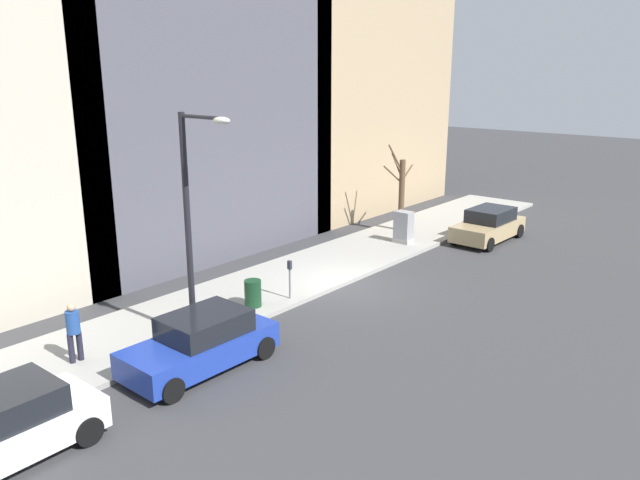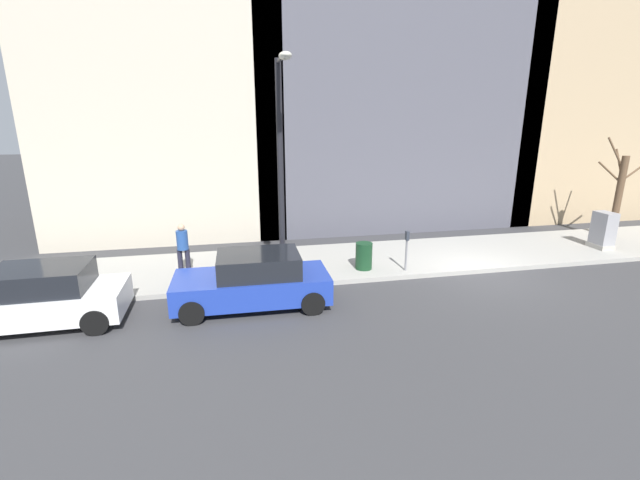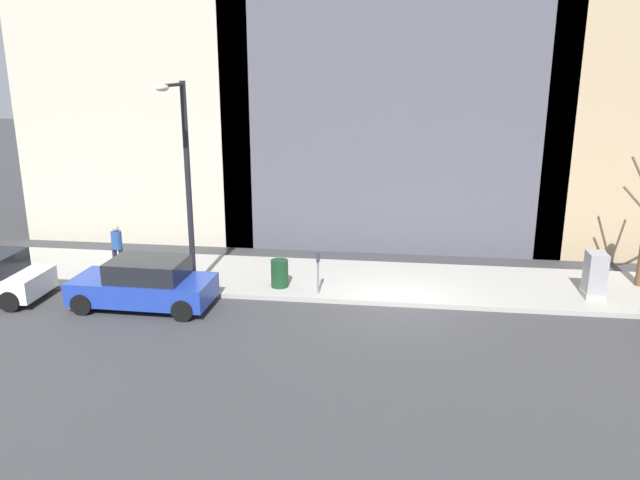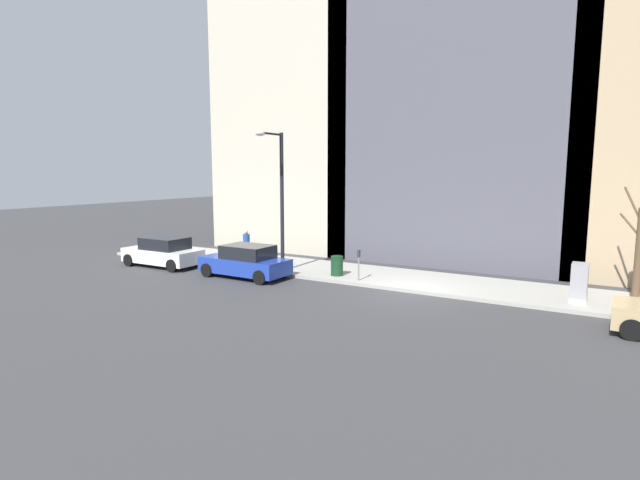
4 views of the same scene
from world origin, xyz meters
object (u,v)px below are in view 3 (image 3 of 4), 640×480
Objects in this scene: pedestrian_near_meter at (117,245)px; parked_car_blue at (145,284)px; parking_meter at (318,268)px; utility_box at (595,275)px; streetlamp at (184,170)px; trash_bin at (280,273)px.

parked_car_blue is at bearing -48.55° from pedestrian_near_meter.
utility_box is (0.85, -8.51, -0.13)m from parking_meter.
utility_box is at bearing -79.35° from parked_car_blue.
parking_meter is 5.10m from streetlamp.
utility_box reaches higher than parked_car_blue.
parked_car_blue reaches higher than trash_bin.
trash_bin is (1.91, -3.77, -0.14)m from parked_car_blue.
parked_car_blue is 3.66m from streetlamp.
parked_car_blue is 2.55× the size of pedestrian_near_meter.
parked_car_blue is 3.43m from pedestrian_near_meter.
utility_box is 13.03m from streetlamp.
trash_bin is (0.62, -2.77, -3.42)m from streetlamp.
pedestrian_near_meter is at bearing 88.64° from utility_box.
pedestrian_near_meter is at bearing 82.49° from trash_bin.
parking_meter is at bearing -108.84° from trash_bin.
utility_box is 1.59× the size of trash_bin.
pedestrian_near_meter is (2.68, 2.10, 0.35)m from parked_car_blue.
pedestrian_near_meter is (0.77, 5.87, 0.49)m from trash_bin.
streetlamp reaches higher than utility_box.
parked_car_blue is at bearing 142.43° from streetlamp.
utility_box is at bearing 2.04° from pedestrian_near_meter.
streetlamp is at bearing 92.34° from parking_meter.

